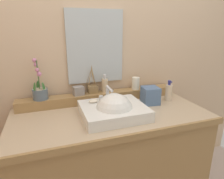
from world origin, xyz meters
The scene contains 13 objects.
wall_back centered at (0.00, 0.44, 1.34)m, with size 3.15×0.20×2.68m, color beige.
vanity_cabinet centered at (0.00, 0.00, 0.42)m, with size 1.42×0.67×0.83m.
back_ledge centered at (0.00, 0.26, 0.87)m, with size 1.34×0.11×0.08m, color #A17A49.
sink_basin centered at (0.00, -0.06, 0.87)m, with size 0.44×0.38×0.29m.
soap_bar centered at (-0.12, 0.06, 0.92)m, with size 0.07×0.04×0.02m, color silver.
potted_plant centered at (-0.48, 0.26, 0.97)m, with size 0.11×0.11×0.31m.
soap_dispenser centered at (0.03, 0.26, 0.97)m, with size 0.05×0.06×0.15m.
tumbler_cup centered at (0.31, 0.25, 0.96)m, with size 0.07×0.07×0.11m, color white.
reed_diffuser centered at (-0.07, 0.28, 0.94)m, with size 0.09×0.12×0.23m.
trinket_box centered at (-0.19, 0.26, 0.94)m, with size 0.08×0.07×0.07m, color gray.
lotion_bottle centered at (0.55, 0.09, 0.90)m, with size 0.06×0.06×0.18m.
tissue_box centered at (0.37, 0.08, 0.90)m, with size 0.13×0.13×0.14m, color #526F99.
mirror centered at (-0.02, 0.32, 1.28)m, with size 0.46×0.02×0.58m, color silver.
Camera 1 is at (-0.43, -1.26, 1.43)m, focal length 31.58 mm.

